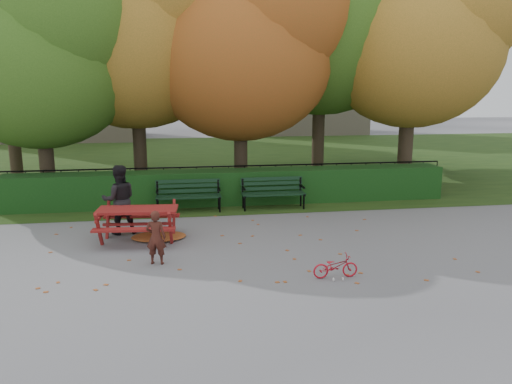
{
  "coord_description": "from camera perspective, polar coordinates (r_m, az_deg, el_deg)",
  "views": [
    {
      "loc": [
        -1.57,
        -10.03,
        3.38
      ],
      "look_at": [
        0.23,
        1.27,
        1.0
      ],
      "focal_mm": 35.0,
      "sensor_mm": 36.0,
      "label": 1
    }
  ],
  "objects": [
    {
      "name": "hedge",
      "position": [
        14.9,
        -2.81,
        0.59
      ],
      "size": [
        13.0,
        0.9,
        1.0
      ],
      "primitive_type": "cube",
      "color": "black",
      "rests_on": "ground"
    },
    {
      "name": "tree_b",
      "position": [
        16.92,
        -12.57,
        18.35
      ],
      "size": [
        6.72,
        6.4,
        8.79
      ],
      "color": "black",
      "rests_on": "ground"
    },
    {
      "name": "adult",
      "position": [
        12.13,
        -15.36,
        -0.85
      ],
      "size": [
        0.89,
        0.75,
        1.64
      ],
      "primitive_type": "imported",
      "rotation": [
        0.0,
        0.0,
        3.31
      ],
      "color": "black",
      "rests_on": "ground"
    },
    {
      "name": "grass_strip",
      "position": [
        24.32,
        -5.25,
        3.73
      ],
      "size": [
        90.0,
        90.0,
        0.0
      ],
      "primitive_type": "plane",
      "color": "black",
      "rests_on": "ground"
    },
    {
      "name": "building_left",
      "position": [
        37.02,
        -21.57,
        17.36
      ],
      "size": [
        10.0,
        7.0,
        15.0
      ],
      "primitive_type": "cube",
      "color": "tan",
      "rests_on": "ground"
    },
    {
      "name": "bench_right",
      "position": [
        14.28,
        1.93,
        0.19
      ],
      "size": [
        1.8,
        0.57,
        0.88
      ],
      "color": "black",
      "rests_on": "ground"
    },
    {
      "name": "building_right",
      "position": [
        39.3,
        5.28,
        15.53
      ],
      "size": [
        9.0,
        6.0,
        12.0
      ],
      "primitive_type": "cube",
      "color": "tan",
      "rests_on": "ground"
    },
    {
      "name": "tree_a",
      "position": [
        16.06,
        -22.84,
        14.94
      ],
      "size": [
        5.88,
        5.6,
        7.48
      ],
      "color": "black",
      "rests_on": "ground"
    },
    {
      "name": "tree_e",
      "position": [
        17.83,
        18.82,
        16.64
      ],
      "size": [
        6.09,
        5.8,
        8.16
      ],
      "color": "black",
      "rests_on": "ground"
    },
    {
      "name": "leaf_pile",
      "position": [
        11.73,
        -11.04,
        -5.0
      ],
      "size": [
        1.42,
        1.13,
        0.09
      ],
      "primitive_type": "ellipsoid",
      "rotation": [
        0.0,
        0.0,
        0.23
      ],
      "color": "maroon",
      "rests_on": "ground"
    },
    {
      "name": "tree_c",
      "position": [
        16.23,
        -0.5,
        16.86
      ],
      "size": [
        6.3,
        6.0,
        8.0
      ],
      "color": "black",
      "rests_on": "ground"
    },
    {
      "name": "tree_d",
      "position": [
        18.28,
        8.94,
        19.8
      ],
      "size": [
        7.14,
        6.8,
        9.58
      ],
      "color": "black",
      "rests_on": "ground"
    },
    {
      "name": "leaf_scatter",
      "position": [
        10.98,
        -0.38,
        -6.15
      ],
      "size": [
        9.0,
        5.7,
        0.01
      ],
      "primitive_type": null,
      "color": "maroon",
      "rests_on": "ground"
    },
    {
      "name": "tree_g",
      "position": [
        22.22,
        18.24,
        16.34
      ],
      "size": [
        6.3,
        6.0,
        8.55
      ],
      "color": "black",
      "rests_on": "ground"
    },
    {
      "name": "tree_f",
      "position": [
        20.19,
        -26.21,
        17.18
      ],
      "size": [
        6.93,
        6.6,
        9.19
      ],
      "color": "black",
      "rests_on": "ground"
    },
    {
      "name": "ground",
      "position": [
        10.7,
        -0.13,
        -6.66
      ],
      "size": [
        90.0,
        90.0,
        0.0
      ],
      "primitive_type": "plane",
      "color": "slate",
      "rests_on": "ground"
    },
    {
      "name": "bicycle",
      "position": [
        9.26,
        9.07,
        -8.38
      ],
      "size": [
        0.83,
        0.29,
        0.44
      ],
      "primitive_type": "imported",
      "rotation": [
        0.0,
        0.0,
        1.57
      ],
      "color": "#B5101F",
      "rests_on": "ground"
    },
    {
      "name": "iron_fence",
      "position": [
        15.67,
        -3.13,
        1.28
      ],
      "size": [
        14.0,
        0.04,
        1.02
      ],
      "color": "black",
      "rests_on": "ground"
    },
    {
      "name": "child",
      "position": [
        9.93,
        -11.37,
        -5.11
      ],
      "size": [
        0.44,
        0.33,
        1.08
      ],
      "primitive_type": "imported",
      "rotation": [
        0.0,
        0.0,
        2.94
      ],
      "color": "#421C15",
      "rests_on": "ground"
    },
    {
      "name": "picnic_table",
      "position": [
        11.49,
        -13.37,
        -2.65
      ],
      "size": [
        1.87,
        1.56,
        0.86
      ],
      "rotation": [
        0.0,
        0.0,
        -0.08
      ],
      "color": "maroon",
      "rests_on": "ground"
    },
    {
      "name": "bench_left",
      "position": [
        14.03,
        -7.74,
        -0.12
      ],
      "size": [
        1.8,
        0.57,
        0.88
      ],
      "color": "black",
      "rests_on": "ground"
    }
  ]
}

